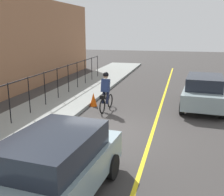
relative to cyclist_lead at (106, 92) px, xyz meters
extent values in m
plane|color=#383534|center=(-2.63, -0.83, -0.91)|extent=(80.00, 80.00, 0.00)
cube|color=yellow|center=(-2.63, -2.43, -0.91)|extent=(36.00, 0.12, 0.01)
cube|color=gray|center=(-2.63, 2.57, -0.84)|extent=(40.00, 3.20, 0.15)
cylinder|color=black|center=(-3.03, 2.97, 0.04)|extent=(0.04, 0.04, 1.60)
cylinder|color=black|center=(-1.63, 2.97, 0.04)|extent=(0.04, 0.04, 1.60)
cylinder|color=black|center=(-0.23, 2.97, 0.04)|extent=(0.04, 0.04, 1.60)
cylinder|color=black|center=(1.18, 2.97, 0.04)|extent=(0.04, 0.04, 1.60)
cylinder|color=black|center=(2.58, 2.97, 0.04)|extent=(0.04, 0.04, 1.60)
cylinder|color=black|center=(3.99, 2.97, 0.04)|extent=(0.04, 0.04, 1.60)
cylinder|color=black|center=(5.39, 2.97, 0.04)|extent=(0.04, 0.04, 1.60)
cylinder|color=black|center=(6.79, 2.97, 0.04)|extent=(0.04, 0.04, 1.60)
cylinder|color=black|center=(8.20, 2.97, 0.04)|extent=(0.04, 0.04, 1.60)
cube|color=black|center=(-1.63, 2.97, 0.79)|extent=(19.65, 0.04, 0.04)
torus|color=black|center=(0.60, -0.05, -0.58)|extent=(0.66, 0.11, 0.66)
torus|color=black|center=(-0.44, 0.03, -0.58)|extent=(0.66, 0.11, 0.66)
cube|color=black|center=(0.08, -0.01, -0.33)|extent=(0.93, 0.11, 0.24)
cylinder|color=black|center=(-0.07, 0.01, -0.18)|extent=(0.03, 0.03, 0.35)
cube|color=navy|center=(-0.02, 0.00, 0.29)|extent=(0.37, 0.39, 0.63)
sphere|color=tan|center=(0.03, 0.00, 0.71)|extent=(0.22, 0.22, 0.22)
sphere|color=black|center=(0.03, 0.00, 0.78)|extent=(0.26, 0.26, 0.26)
cylinder|color=#191E38|center=(-0.03, 0.10, -0.23)|extent=(0.34, 0.15, 0.65)
cylinder|color=#191E38|center=(-0.05, -0.10, -0.23)|extent=(0.34, 0.15, 0.65)
cube|color=black|center=(-0.39, 0.03, -0.16)|extent=(0.25, 0.22, 0.18)
cube|color=#86999C|center=(1.72, -4.42, -0.24)|extent=(4.53, 2.14, 0.70)
cube|color=#1E232D|center=(1.52, -4.41, 0.39)|extent=(2.58, 1.77, 0.56)
cylinder|color=black|center=(3.28, -3.69, -0.59)|extent=(0.66, 0.27, 0.64)
cylinder|color=black|center=(3.15, -5.39, -0.59)|extent=(0.66, 0.27, 0.64)
cylinder|color=black|center=(0.30, -3.46, -0.59)|extent=(0.66, 0.27, 0.64)
cylinder|color=black|center=(0.16, -5.15, -0.59)|extent=(0.66, 0.27, 0.64)
cube|color=#829AA1|center=(-7.14, -0.81, -0.24)|extent=(4.52, 2.13, 0.70)
cube|color=#1E232D|center=(-6.95, -0.83, 0.39)|extent=(2.58, 1.77, 0.56)
cylinder|color=black|center=(-5.72, -1.78, -0.59)|extent=(0.65, 0.27, 0.64)
cylinder|color=black|center=(-5.59, -0.08, -0.59)|extent=(0.65, 0.27, 0.64)
cone|color=#FA620E|center=(-5.34, 0.80, -0.59)|extent=(0.36, 0.36, 0.64)
cone|color=#EB500A|center=(0.62, 0.81, -0.58)|extent=(0.36, 0.36, 0.67)
camera|label=1|loc=(-11.82, -3.36, 2.79)|focal=43.91mm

